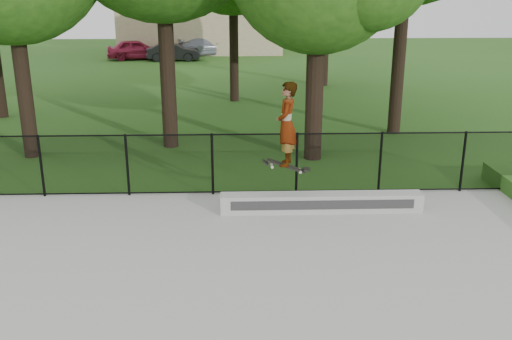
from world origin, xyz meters
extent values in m
cube|color=#A7A8A2|center=(0.00, 0.00, 0.03)|extent=(14.00, 12.00, 0.06)
cube|color=#B5B6B1|center=(2.44, 4.70, 0.27)|extent=(4.45, 0.40, 0.42)
imported|color=maroon|center=(-6.30, 33.28, 0.68)|extent=(4.27, 2.55, 1.37)
imported|color=black|center=(-3.68, 32.51, 0.59)|extent=(3.28, 1.38, 1.17)
imported|color=gray|center=(-1.49, 35.63, 0.65)|extent=(4.49, 3.14, 1.30)
cube|color=black|center=(1.62, 4.53, 1.18)|extent=(0.80, 0.23, 0.31)
imported|color=#BBE6F6|center=(1.62, 4.53, 2.09)|extent=(0.53, 0.71, 1.77)
cylinder|color=black|center=(-4.00, 5.90, 0.81)|extent=(0.06, 0.06, 1.50)
cylinder|color=black|center=(-2.00, 5.90, 0.81)|extent=(0.06, 0.06, 1.50)
cylinder|color=black|center=(0.00, 5.90, 0.81)|extent=(0.06, 0.06, 1.50)
cylinder|color=black|center=(2.00, 5.90, 0.81)|extent=(0.06, 0.06, 1.50)
cylinder|color=black|center=(4.00, 5.90, 0.81)|extent=(0.06, 0.06, 1.50)
cylinder|color=black|center=(6.00, 5.90, 0.81)|extent=(0.06, 0.06, 1.50)
cylinder|color=black|center=(0.00, 5.90, 1.53)|extent=(16.00, 0.04, 0.04)
cylinder|color=black|center=(0.00, 5.90, 0.11)|extent=(16.00, 0.04, 0.04)
cube|color=black|center=(0.00, 5.90, 0.81)|extent=(16.00, 0.01, 1.50)
cylinder|color=black|center=(-5.50, 9.50, 2.22)|extent=(0.44, 0.44, 4.43)
cylinder|color=black|center=(-1.50, 10.50, 2.57)|extent=(0.44, 0.44, 5.14)
cylinder|color=black|center=(2.80, 9.00, 2.06)|extent=(0.44, 0.44, 4.13)
cylinder|color=black|center=(6.00, 12.00, 2.87)|extent=(0.44, 0.44, 5.74)
cylinder|color=black|center=(0.50, 18.00, 2.49)|extent=(0.44, 0.44, 4.97)
cylinder|color=black|center=(5.00, 22.00, 2.31)|extent=(0.44, 0.44, 4.62)
cube|color=#CEB590|center=(-2.00, 38.00, 2.00)|extent=(12.00, 6.00, 4.00)
camera|label=1|loc=(0.58, -6.98, 4.80)|focal=40.00mm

